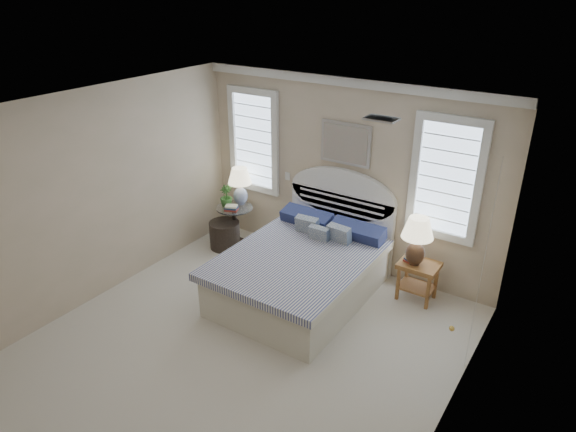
{
  "coord_description": "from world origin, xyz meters",
  "views": [
    {
      "loc": [
        3.04,
        -3.52,
        3.85
      ],
      "look_at": [
        0.04,
        1.0,
        1.32
      ],
      "focal_mm": 32.0,
      "sensor_mm": 36.0,
      "label": 1
    }
  ],
  "objects_px": {
    "lamp_left": "(240,182)",
    "lamp_right": "(417,236)",
    "floor_pot": "(225,235)",
    "bed": "(304,268)",
    "nightstand_right": "(418,273)",
    "side_table_left": "(235,221)"
  },
  "relations": [
    {
      "from": "side_table_left",
      "to": "lamp_right",
      "type": "height_order",
      "value": "lamp_right"
    },
    {
      "from": "lamp_left",
      "to": "side_table_left",
      "type": "bearing_deg",
      "value": -92.54
    },
    {
      "from": "bed",
      "to": "floor_pot",
      "type": "relative_size",
      "value": 4.84
    },
    {
      "from": "bed",
      "to": "side_table_left",
      "type": "distance_m",
      "value": 1.75
    },
    {
      "from": "lamp_left",
      "to": "lamp_right",
      "type": "relative_size",
      "value": 0.92
    },
    {
      "from": "floor_pot",
      "to": "lamp_left",
      "type": "bearing_deg",
      "value": 78.77
    },
    {
      "from": "nightstand_right",
      "to": "lamp_left",
      "type": "height_order",
      "value": "lamp_left"
    },
    {
      "from": "bed",
      "to": "nightstand_right",
      "type": "bearing_deg",
      "value": 28.03
    },
    {
      "from": "lamp_right",
      "to": "lamp_left",
      "type": "bearing_deg",
      "value": 178.06
    },
    {
      "from": "nightstand_right",
      "to": "lamp_right",
      "type": "height_order",
      "value": "lamp_right"
    },
    {
      "from": "bed",
      "to": "side_table_left",
      "type": "height_order",
      "value": "bed"
    },
    {
      "from": "bed",
      "to": "lamp_right",
      "type": "height_order",
      "value": "bed"
    },
    {
      "from": "floor_pot",
      "to": "nightstand_right",
      "type": "bearing_deg",
      "value": 5.43
    },
    {
      "from": "bed",
      "to": "floor_pot",
      "type": "distance_m",
      "value": 1.77
    },
    {
      "from": "side_table_left",
      "to": "floor_pot",
      "type": "xyz_separation_m",
      "value": [
        -0.06,
        -0.19,
        -0.17
      ]
    },
    {
      "from": "bed",
      "to": "floor_pot",
      "type": "xyz_separation_m",
      "value": [
        -1.71,
        0.41,
        -0.17
      ]
    },
    {
      "from": "bed",
      "to": "floor_pot",
      "type": "bearing_deg",
      "value": 166.65
    },
    {
      "from": "nightstand_right",
      "to": "lamp_right",
      "type": "xyz_separation_m",
      "value": [
        -0.06,
        -0.04,
        0.54
      ]
    },
    {
      "from": "lamp_right",
      "to": "side_table_left",
      "type": "bearing_deg",
      "value": -178.82
    },
    {
      "from": "floor_pot",
      "to": "lamp_right",
      "type": "xyz_separation_m",
      "value": [
        2.95,
        0.25,
        0.71
      ]
    },
    {
      "from": "bed",
      "to": "lamp_left",
      "type": "height_order",
      "value": "bed"
    },
    {
      "from": "nightstand_right",
      "to": "lamp_right",
      "type": "relative_size",
      "value": 0.81
    }
  ]
}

